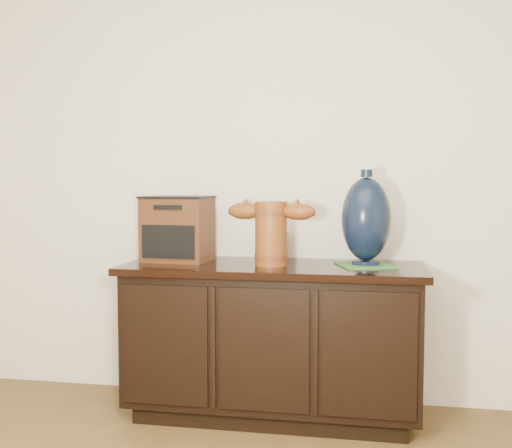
% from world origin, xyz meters
% --- Properties ---
extents(sideboard, '(1.46, 0.56, 0.75)m').
position_xyz_m(sideboard, '(0.00, 2.23, 0.39)').
color(sideboard, black).
rests_on(sideboard, ground).
extents(terracotta_vessel, '(0.44, 0.17, 0.31)m').
position_xyz_m(terracotta_vessel, '(-0.00, 2.20, 0.93)').
color(terracotta_vessel, brown).
rests_on(terracotta_vessel, sideboard).
extents(tv_radio, '(0.35, 0.29, 0.33)m').
position_xyz_m(tv_radio, '(-0.50, 2.28, 0.92)').
color(tv_radio, '#422210').
rests_on(tv_radio, sideboard).
extents(green_mat, '(0.31, 0.31, 0.01)m').
position_xyz_m(green_mat, '(0.45, 2.26, 0.76)').
color(green_mat, '#356D31').
rests_on(green_mat, sideboard).
extents(lamp_base, '(0.30, 0.30, 0.45)m').
position_xyz_m(lamp_base, '(0.45, 2.26, 0.98)').
color(lamp_base, black).
rests_on(lamp_base, green_mat).
extents(spray_can, '(0.06, 0.06, 0.16)m').
position_xyz_m(spray_can, '(0.02, 2.45, 0.84)').
color(spray_can, '#520E12').
rests_on(spray_can, sideboard).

